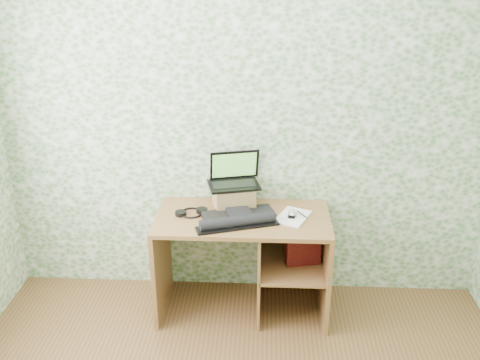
# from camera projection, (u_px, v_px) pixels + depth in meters

# --- Properties ---
(wall_back) EXTENTS (3.50, 0.00, 3.50)m
(wall_back) POSITION_uv_depth(u_px,v_px,m) (245.00, 127.00, 3.75)
(wall_back) COLOR silver
(wall_back) RESTS_ON ground
(desk) EXTENTS (1.20, 0.60, 0.75)m
(desk) POSITION_uv_depth(u_px,v_px,m) (254.00, 249.00, 3.80)
(desk) COLOR brown
(desk) RESTS_ON floor
(riser) EXTENTS (0.32, 0.29, 0.17)m
(riser) POSITION_uv_depth(u_px,v_px,m) (234.00, 197.00, 3.78)
(riser) COLOR olive
(riser) RESTS_ON desk
(laptop) EXTENTS (0.40, 0.32, 0.23)m
(laptop) POSITION_uv_depth(u_px,v_px,m) (234.00, 177.00, 3.76)
(laptop) COLOR black
(laptop) RESTS_ON riser
(keyboard) EXTENTS (0.56, 0.43, 0.08)m
(keyboard) POSITION_uv_depth(u_px,v_px,m) (238.00, 218.00, 3.59)
(keyboard) COLOR black
(keyboard) RESTS_ON desk
(headphones) EXTENTS (0.22, 0.21, 0.03)m
(headphones) POSITION_uv_depth(u_px,v_px,m) (191.00, 212.00, 3.71)
(headphones) COLOR black
(headphones) RESTS_ON desk
(notepad) EXTENTS (0.28, 0.32, 0.01)m
(notepad) POSITION_uv_depth(u_px,v_px,m) (293.00, 217.00, 3.66)
(notepad) COLOR white
(notepad) RESTS_ON desk
(mouse) EXTENTS (0.07, 0.10, 0.03)m
(mouse) POSITION_uv_depth(u_px,v_px,m) (292.00, 214.00, 3.65)
(mouse) COLOR silver
(mouse) RESTS_ON notepad
(pen) EXTENTS (0.07, 0.10, 0.01)m
(pen) POSITION_uv_depth(u_px,v_px,m) (302.00, 214.00, 3.67)
(pen) COLOR black
(pen) RESTS_ON notepad
(red_box) EXTENTS (0.25, 0.13, 0.29)m
(red_box) POSITION_uv_depth(u_px,v_px,m) (303.00, 245.00, 3.74)
(red_box) COLOR maroon
(red_box) RESTS_ON desk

